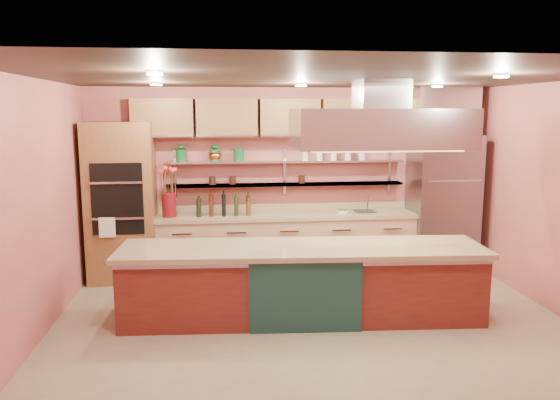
{
  "coord_description": "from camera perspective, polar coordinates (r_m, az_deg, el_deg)",
  "views": [
    {
      "loc": [
        -1.07,
        -5.77,
        2.45
      ],
      "look_at": [
        -0.29,
        1.0,
        1.34
      ],
      "focal_mm": 35.0,
      "sensor_mm": 36.0,
      "label": 1
    }
  ],
  "objects": [
    {
      "name": "floor",
      "position": [
        6.36,
        3.72,
        -13.49
      ],
      "size": [
        6.0,
        5.0,
        0.02
      ],
      "primitive_type": "cube",
      "color": "gray",
      "rests_on": "ground"
    },
    {
      "name": "ceiling",
      "position": [
        5.87,
        4.02,
        12.69
      ],
      "size": [
        6.0,
        5.0,
        0.02
      ],
      "primitive_type": "cube",
      "color": "black",
      "rests_on": "wall_back"
    },
    {
      "name": "wall_back",
      "position": [
        8.4,
        0.79,
        2.1
      ],
      "size": [
        6.0,
        0.04,
        2.8
      ],
      "primitive_type": "cube",
      "color": "#B55B55",
      "rests_on": "floor"
    },
    {
      "name": "wall_front",
      "position": [
        3.59,
        11.14,
        -7.85
      ],
      "size": [
        6.0,
        0.04,
        2.8
      ],
      "primitive_type": "cube",
      "color": "#B55B55",
      "rests_on": "floor"
    },
    {
      "name": "wall_left",
      "position": [
        6.17,
        -24.72,
        -1.36
      ],
      "size": [
        0.04,
        5.0,
        2.8
      ],
      "primitive_type": "cube",
      "color": "#B55B55",
      "rests_on": "floor"
    },
    {
      "name": "oven_stack",
      "position": [
        8.17,
        -16.22,
        -0.25
      ],
      "size": [
        0.95,
        0.64,
        2.3
      ],
      "primitive_type": "cube",
      "color": "brown",
      "rests_on": "floor"
    },
    {
      "name": "refrigerator",
      "position": [
        8.73,
        16.59,
        -0.34
      ],
      "size": [
        0.95,
        0.72,
        2.1
      ],
      "primitive_type": "cube",
      "color": "slate",
      "rests_on": "floor"
    },
    {
      "name": "back_counter",
      "position": [
        8.27,
        0.69,
        -4.6
      ],
      "size": [
        3.84,
        0.64,
        0.93
      ],
      "primitive_type": "cube",
      "color": "tan",
      "rests_on": "floor"
    },
    {
      "name": "wall_shelf_lower",
      "position": [
        8.27,
        0.56,
        1.64
      ],
      "size": [
        3.6,
        0.26,
        0.03
      ],
      "primitive_type": "cube",
      "color": "#B8BAC0",
      "rests_on": "wall_back"
    },
    {
      "name": "wall_shelf_upper",
      "position": [
        8.23,
        0.56,
        4.06
      ],
      "size": [
        3.6,
        0.26,
        0.03
      ],
      "primitive_type": "cube",
      "color": "#B8BAC0",
      "rests_on": "wall_back"
    },
    {
      "name": "upper_cabinets",
      "position": [
        8.16,
        0.97,
        8.58
      ],
      "size": [
        4.6,
        0.36,
        0.55
      ],
      "primitive_type": "cube",
      "color": "brown",
      "rests_on": "wall_back"
    },
    {
      "name": "range_hood",
      "position": [
        6.45,
        10.4,
        7.36
      ],
      "size": [
        2.0,
        1.0,
        0.45
      ],
      "primitive_type": "cube",
      "color": "#B8BAC0",
      "rests_on": "ceiling"
    },
    {
      "name": "ceiling_downlights",
      "position": [
        6.07,
        3.66,
        12.3
      ],
      "size": [
        4.0,
        2.8,
        0.02
      ],
      "primitive_type": "cube",
      "color": "#FFE5A5",
      "rests_on": "ceiling"
    },
    {
      "name": "island",
      "position": [
        6.56,
        2.3,
        -8.58
      ],
      "size": [
        4.24,
        1.17,
        0.87
      ],
      "primitive_type": "cube",
      "rotation": [
        0.0,
        0.0,
        -0.06
      ],
      "color": "maroon",
      "rests_on": "floor"
    },
    {
      "name": "flower_vase",
      "position": [
        8.06,
        -11.53,
        -0.49
      ],
      "size": [
        0.2,
        0.2,
        0.36
      ],
      "primitive_type": "cylinder",
      "rotation": [
        0.0,
        0.0,
        -0.0
      ],
      "color": "#5B0D13",
      "rests_on": "back_counter"
    },
    {
      "name": "oil_bottle_cluster",
      "position": [
        8.04,
        -5.89,
        -0.68
      ],
      "size": [
        0.85,
        0.25,
        0.27
      ],
      "primitive_type": "cube",
      "rotation": [
        0.0,
        0.0,
        0.0
      ],
      "color": "black",
      "rests_on": "back_counter"
    },
    {
      "name": "kitchen_scale",
      "position": [
        8.26,
        6.53,
        -1.09
      ],
      "size": [
        0.17,
        0.14,
        0.08
      ],
      "primitive_type": "cube",
      "rotation": [
        0.0,
        0.0,
        0.27
      ],
      "color": "silver",
      "rests_on": "back_counter"
    },
    {
      "name": "bar_faucet",
      "position": [
        8.45,
        9.14,
        -0.44
      ],
      "size": [
        0.03,
        0.03,
        0.22
      ],
      "primitive_type": "cylinder",
      "rotation": [
        0.0,
        0.0,
        -0.14
      ],
      "color": "silver",
      "rests_on": "back_counter"
    },
    {
      "name": "copper_kettle",
      "position": [
        8.16,
        -6.82,
        4.6
      ],
      "size": [
        0.24,
        0.24,
        0.16
      ],
      "primitive_type": "ellipsoid",
      "rotation": [
        0.0,
        0.0,
        0.22
      ],
      "color": "#CC642F",
      "rests_on": "wall_shelf_upper"
    },
    {
      "name": "green_canister",
      "position": [
        8.17,
        -4.32,
        4.74
      ],
      "size": [
        0.16,
        0.16,
        0.18
      ],
      "primitive_type": "cylinder",
      "rotation": [
        0.0,
        0.0,
        -0.03
      ],
      "color": "#114F26",
      "rests_on": "wall_shelf_upper"
    }
  ]
}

